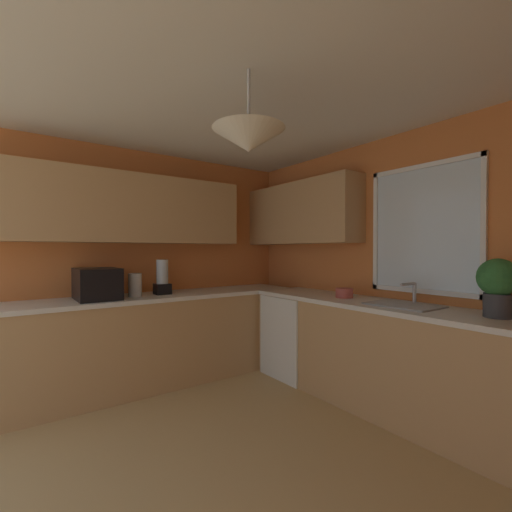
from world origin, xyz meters
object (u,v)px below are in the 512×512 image
Objects in this scene: microwave at (97,284)px; sink_assembly at (404,304)px; kettle at (135,285)px; potted_plant at (498,284)px; dishwasher at (298,335)px; blender_appliance at (162,279)px; bowl at (344,293)px.

microwave reaches higher than sink_assembly.
kettle is 0.57× the size of potted_plant.
microwave is at bearing -93.32° from kettle.
blender_appliance is (-0.66, -1.30, 0.64)m from dishwasher.
microwave is 2.91× the size of bowl.
bowl is at bearing 56.92° from microwave.
potted_plant is 2.90m from blender_appliance.
potted_plant is (1.89, 0.08, 0.71)m from dishwasher.
microwave is (-0.66, -1.93, 0.63)m from dishwasher.
sink_assembly is at bearing 1.72° from dishwasher.
microwave is 1.19× the size of potted_plant.
bowl is (1.26, 1.62, -0.07)m from kettle.
sink_assembly is at bearing 46.08° from microwave.
kettle is 2.05m from bowl.
bowl is 0.46× the size of blender_appliance.
bowl is at bearing -177.75° from potted_plant.
blender_appliance reaches higher than microwave.
kettle is at bearing 86.68° from microwave.
dishwasher is at bearing 68.05° from kettle.
dishwasher is 5.28× the size of bowl.
blender_appliance is (-2.55, -1.38, -0.07)m from potted_plant.
sink_assembly is 1.33× the size of potted_plant.
bowl is at bearing 52.13° from kettle.
bowl is at bearing 46.18° from blender_appliance.
potted_plant reaches higher than dishwasher.
kettle is at bearing -111.95° from dishwasher.
microwave is at bearing -141.72° from potted_plant.
kettle is 1.39× the size of bowl.
sink_assembly is (1.88, 1.63, -0.10)m from kettle.
dishwasher is at bearing -177.58° from potted_plant.
bowl is (1.28, 1.96, -0.10)m from microwave.
microwave is 2.10× the size of kettle.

